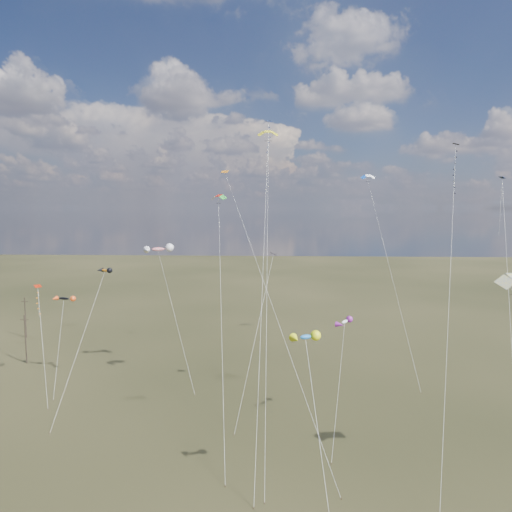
{
  "coord_description": "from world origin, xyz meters",
  "views": [
    {
      "loc": [
        2.98,
        -39.9,
        25.07
      ],
      "look_at": [
        0.0,
        18.0,
        19.0
      ],
      "focal_mm": 32.0,
      "sensor_mm": 36.0,
      "label": 1
    }
  ],
  "objects_px": {
    "utility_pole_near": "(26,339)",
    "novelty_black_orange": "(64,299)",
    "utility_pole_far": "(25,317)",
    "diamond_black_high": "(454,183)",
    "parafoil_yellow": "(268,133)"
  },
  "relations": [
    {
      "from": "utility_pole_near",
      "to": "diamond_black_high",
      "type": "bearing_deg",
      "value": -9.44
    },
    {
      "from": "utility_pole_far",
      "to": "novelty_black_orange",
      "type": "distance_m",
      "value": 27.36
    },
    {
      "from": "utility_pole_far",
      "to": "utility_pole_near",
      "type": "bearing_deg",
      "value": -60.26
    },
    {
      "from": "novelty_black_orange",
      "to": "parafoil_yellow",
      "type": "bearing_deg",
      "value": -18.61
    },
    {
      "from": "diamond_black_high",
      "to": "parafoil_yellow",
      "type": "height_order",
      "value": "parafoil_yellow"
    },
    {
      "from": "utility_pole_near",
      "to": "novelty_black_orange",
      "type": "bearing_deg",
      "value": -30.95
    },
    {
      "from": "utility_pole_far",
      "to": "diamond_black_high",
      "type": "bearing_deg",
      "value": -19.02
    },
    {
      "from": "utility_pole_far",
      "to": "parafoil_yellow",
      "type": "relative_size",
      "value": 0.23
    },
    {
      "from": "utility_pole_far",
      "to": "novelty_black_orange",
      "type": "xyz_separation_m",
      "value": [
        17.39,
        -19.63,
        7.78
      ]
    },
    {
      "from": "utility_pole_near",
      "to": "utility_pole_far",
      "type": "height_order",
      "value": "same"
    },
    {
      "from": "utility_pole_far",
      "to": "diamond_black_high",
      "type": "relative_size",
      "value": 0.24
    },
    {
      "from": "utility_pole_far",
      "to": "diamond_black_high",
      "type": "distance_m",
      "value": 78.93
    },
    {
      "from": "utility_pole_near",
      "to": "utility_pole_far",
      "type": "relative_size",
      "value": 1.0
    },
    {
      "from": "utility_pole_near",
      "to": "diamond_black_high",
      "type": "relative_size",
      "value": 0.24
    },
    {
      "from": "utility_pole_far",
      "to": "novelty_black_orange",
      "type": "relative_size",
      "value": 0.65
    }
  ]
}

